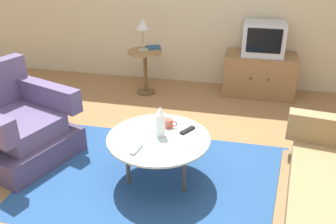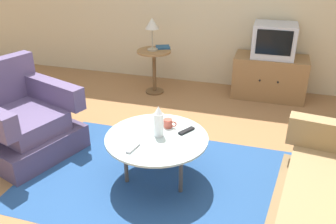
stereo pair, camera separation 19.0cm
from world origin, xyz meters
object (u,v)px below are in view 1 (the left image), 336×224
(mug, at_px, (169,123))
(tv_remote_dark, at_px, (188,130))
(tv_stand, at_px, (259,75))
(coffee_table, at_px, (159,140))
(vase, at_px, (160,122))
(book, at_px, (153,47))
(armchair, at_px, (15,127))
(table_lamp, at_px, (143,26))
(television, at_px, (264,39))
(tv_remote_silver, at_px, (136,149))
(side_table, at_px, (145,63))

(mug, xyz_separation_m, tv_remote_dark, (0.17, -0.04, -0.03))
(tv_stand, bearing_deg, coffee_table, -111.49)
(vase, bearing_deg, mug, 77.41)
(vase, height_order, tv_remote_dark, vase)
(coffee_table, relative_size, book, 3.68)
(armchair, xyz_separation_m, table_lamp, (0.78, 1.79, 0.63))
(television, bearing_deg, mug, -112.04)
(tv_remote_dark, xyz_separation_m, book, (-0.80, 1.88, 0.17))
(coffee_table, relative_size, tv_remote_dark, 5.42)
(table_lamp, bearing_deg, vase, -69.67)
(tv_remote_dark, xyz_separation_m, tv_remote_silver, (-0.34, -0.39, 0.00))
(side_table, height_order, book, book)
(armchair, relative_size, book, 4.71)
(book, bearing_deg, television, -17.41)
(side_table, xyz_separation_m, tv_stand, (1.52, 0.30, -0.15))
(side_table, bearing_deg, book, 62.53)
(table_lamp, distance_m, book, 0.36)
(coffee_table, relative_size, television, 1.65)
(television, relative_size, book, 2.23)
(television, xyz_separation_m, vase, (-0.85, -2.17, -0.21))
(television, distance_m, tv_remote_dark, 2.17)
(vase, bearing_deg, coffee_table, -112.94)
(side_table, distance_m, tv_remote_silver, 2.19)
(side_table, xyz_separation_m, table_lamp, (-0.02, 0.00, 0.50))
(armchair, height_order, television, television)
(side_table, xyz_separation_m, television, (1.52, 0.31, 0.34))
(vase, height_order, tv_remote_silver, vase)
(mug, distance_m, tv_remote_dark, 0.18)
(mug, bearing_deg, television, 67.96)
(armchair, relative_size, coffee_table, 1.28)
(armchair, bearing_deg, vase, 105.98)
(table_lamp, xyz_separation_m, vase, (0.69, -1.86, -0.37))
(coffee_table, bearing_deg, table_lamp, 109.79)
(armchair, xyz_separation_m, tv_remote_dark, (1.68, 0.06, 0.14))
(tv_stand, xyz_separation_m, vase, (-0.85, -2.16, 0.28))
(tv_remote_silver, relative_size, book, 0.66)
(side_table, distance_m, mug, 1.84)
(armchair, relative_size, tv_remote_dark, 6.94)
(mug, xyz_separation_m, tv_remote_silver, (-0.17, -0.43, -0.03))
(side_table, distance_m, tv_remote_dark, 1.94)
(tv_stand, bearing_deg, television, 90.00)
(armchair, relative_size, table_lamp, 2.62)
(mug, xyz_separation_m, book, (-0.63, 1.85, 0.14))
(tv_stand, distance_m, vase, 2.34)
(tv_stand, bearing_deg, tv_remote_silver, -111.98)
(tv_stand, xyz_separation_m, table_lamp, (-1.54, -0.30, 0.65))
(table_lamp, bearing_deg, television, 11.42)
(armchair, relative_size, side_table, 1.86)
(tv_stand, bearing_deg, tv_remote_dark, -107.47)
(tv_remote_dark, relative_size, book, 0.68)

